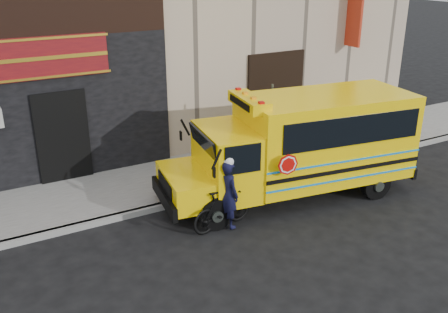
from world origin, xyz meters
The scene contains 7 objects.
ground centered at (0.00, 0.00, 0.00)m, with size 120.00×120.00×0.00m, color black.
curb centered at (0.00, 2.60, 0.07)m, with size 40.00×0.20×0.15m, color gray.
sidewalk centered at (0.00, 4.10, 0.07)m, with size 40.00×3.00×0.15m, color #615E5B.
school_bus centered at (2.24, 1.59, 1.51)m, with size 7.13×3.06×2.92m.
sign_pole centered at (2.09, 2.87, 1.57)m, with size 0.09×0.24×2.83m.
bicycle centered at (-0.52, 1.00, 0.51)m, with size 0.48×1.70×1.02m, color black.
cyclist centered at (-0.40, 0.94, 0.85)m, with size 0.62×0.41×1.70m, color black.
Camera 1 is at (-5.61, -8.27, 6.09)m, focal length 40.00 mm.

